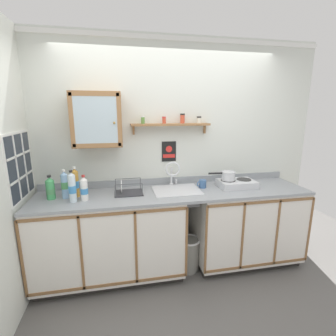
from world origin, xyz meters
name	(u,v)px	position (x,y,z in m)	size (l,w,h in m)	color
floor	(183,289)	(0.00, 0.00, 0.00)	(6.05, 6.05, 0.00)	#565451
back_wall	(169,153)	(0.00, 0.72, 1.33)	(3.65, 0.07, 2.65)	silver
lower_cabinet_run	(110,238)	(-0.73, 0.38, 0.47)	(1.58, 0.65, 0.93)	black
lower_cabinet_run_right	(245,225)	(0.88, 0.38, 0.47)	(1.27, 0.65, 0.93)	black
countertop	(175,193)	(0.00, 0.38, 0.94)	(3.01, 0.67, 0.03)	gray
backsplash	(170,181)	(0.00, 0.69, 1.00)	(3.01, 0.02, 0.08)	gray
sink	(176,193)	(0.02, 0.42, 0.93)	(0.52, 0.46, 0.44)	silver
hot_plate_stove	(237,184)	(0.75, 0.41, 1.00)	(0.42, 0.29, 0.08)	silver
saucepan	(228,176)	(0.64, 0.43, 1.10)	(0.31, 0.16, 0.10)	silver
bottle_opaque_white_0	(84,189)	(-0.95, 0.29, 1.07)	(0.07, 0.07, 0.26)	white
bottle_water_blue_1	(65,185)	(-1.15, 0.40, 1.10)	(0.07, 0.07, 0.30)	#8CB7E0
bottle_juice_amber_2	(75,183)	(-1.05, 0.42, 1.10)	(0.07, 0.07, 0.32)	gold
bottle_water_clear_3	(72,188)	(-1.06, 0.27, 1.10)	(0.07, 0.07, 0.32)	silver
bottle_soda_green_4	(50,189)	(-1.29, 0.40, 1.07)	(0.09, 0.09, 0.25)	#4CB266
dish_rack	(128,191)	(-0.52, 0.42, 0.98)	(0.30, 0.24, 0.15)	#333338
mug	(202,184)	(0.34, 0.46, 1.00)	(0.12, 0.08, 0.09)	#3F6699
wall_cabinet	(97,120)	(-0.81, 0.57, 1.74)	(0.51, 0.28, 0.57)	#996B42
spice_shelf	(172,124)	(0.02, 0.63, 1.69)	(0.91, 0.14, 0.23)	#996B42
warning_sign	(169,152)	(-0.01, 0.69, 1.36)	(0.17, 0.01, 0.24)	black
window	(20,166)	(-1.52, 0.34, 1.32)	(0.03, 0.60, 0.64)	#262D38
trash_bin	(189,254)	(0.15, 0.32, 0.21)	(0.27, 0.27, 0.39)	gray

